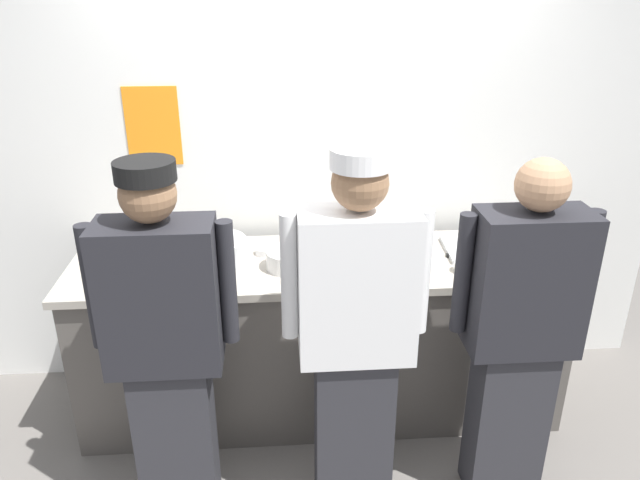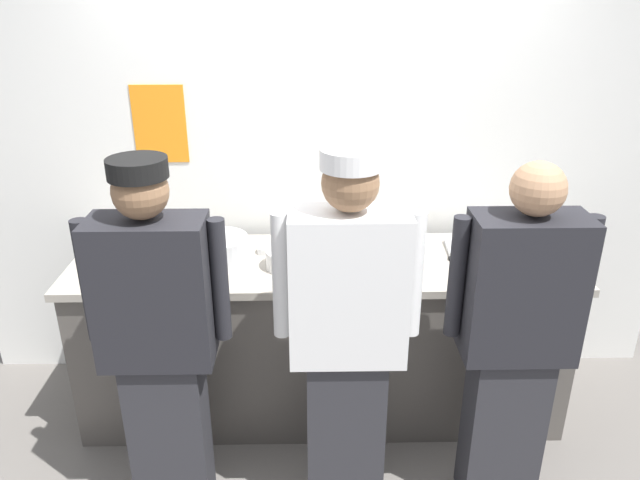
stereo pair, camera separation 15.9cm
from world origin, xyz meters
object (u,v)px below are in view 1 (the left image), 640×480
(ramekin_yellow_sauce, at_px, (115,272))
(plate_stack_rear, at_px, (290,259))
(ramekin_red_sauce, at_px, (265,251))
(chefs_knife, at_px, (467,255))
(ramekin_orange_sauce, at_px, (115,258))
(chef_near_left, at_px, (166,343))
(ramekin_green_sauce, at_px, (463,267))
(sheet_tray, at_px, (484,249))
(chef_center, at_px, (356,333))
(squeeze_bottle_secondary, at_px, (363,240))
(squeeze_bottle_primary, at_px, (404,252))
(chef_far_right, at_px, (520,332))
(mixing_bowl_steel, at_px, (217,250))
(plate_stack_front, at_px, (412,244))

(ramekin_yellow_sauce, bearing_deg, plate_stack_rear, 2.81)
(ramekin_red_sauce, distance_m, chefs_knife, 1.08)
(ramekin_red_sauce, height_order, ramekin_orange_sauce, ramekin_orange_sauce)
(ramekin_orange_sauce, relative_size, ramekin_yellow_sauce, 0.84)
(ramekin_orange_sauce, xyz_separation_m, chefs_knife, (1.85, -0.06, -0.02))
(chef_near_left, bearing_deg, ramekin_green_sauce, 19.54)
(sheet_tray, bearing_deg, chefs_knife, -151.82)
(chef_center, distance_m, plate_stack_rear, 0.68)
(ramekin_green_sauce, bearing_deg, squeeze_bottle_secondary, 157.19)
(sheet_tray, height_order, squeeze_bottle_secondary, squeeze_bottle_secondary)
(squeeze_bottle_primary, bearing_deg, ramekin_green_sauce, -13.94)
(chef_far_right, height_order, chefs_knife, chef_far_right)
(mixing_bowl_steel, relative_size, squeeze_bottle_primary, 1.72)
(plate_stack_front, distance_m, chefs_knife, 0.29)
(ramekin_green_sauce, bearing_deg, ramekin_red_sauce, 163.84)
(chef_center, height_order, squeeze_bottle_secondary, chef_center)
(ramekin_orange_sauce, distance_m, ramekin_yellow_sauce, 0.18)
(chef_center, relative_size, squeeze_bottle_secondary, 8.21)
(ramekin_green_sauce, bearing_deg, plate_stack_front, 130.04)
(ramekin_red_sauce, bearing_deg, plate_stack_front, -3.07)
(plate_stack_front, relative_size, sheet_tray, 0.50)
(chef_near_left, height_order, mixing_bowl_steel, chef_near_left)
(chef_near_left, height_order, squeeze_bottle_primary, chef_near_left)
(ramekin_red_sauce, bearing_deg, ramekin_green_sauce, -16.16)
(chef_center, bearing_deg, ramekin_orange_sauce, 147.05)
(chef_far_right, distance_m, mixing_bowl_steel, 1.53)
(plate_stack_front, distance_m, sheet_tray, 0.39)
(squeeze_bottle_secondary, distance_m, ramekin_red_sauce, 0.53)
(chef_center, xyz_separation_m, squeeze_bottle_primary, (0.32, 0.58, 0.10))
(sheet_tray, bearing_deg, ramekin_orange_sauce, 179.83)
(mixing_bowl_steel, distance_m, ramekin_green_sauce, 1.26)
(squeeze_bottle_secondary, relative_size, ramekin_green_sauce, 2.28)
(mixing_bowl_steel, xyz_separation_m, ramekin_green_sauce, (1.24, -0.23, -0.03))
(plate_stack_rear, xyz_separation_m, ramekin_orange_sauce, (-0.90, 0.13, -0.02))
(ramekin_orange_sauce, bearing_deg, mixing_bowl_steel, -1.68)
(plate_stack_rear, height_order, sheet_tray, plate_stack_rear)
(sheet_tray, xyz_separation_m, ramekin_red_sauce, (-1.18, 0.05, 0.01))
(squeeze_bottle_secondary, xyz_separation_m, ramekin_yellow_sauce, (-1.25, -0.13, -0.07))
(ramekin_orange_sauce, relative_size, chefs_knife, 0.33)
(chef_far_right, height_order, sheet_tray, chef_far_right)
(chef_near_left, distance_m, squeeze_bottle_secondary, 1.16)
(chefs_knife, bearing_deg, squeeze_bottle_secondary, 177.59)
(chef_far_right, xyz_separation_m, ramekin_red_sauce, (-1.11, 0.77, 0.08))
(chef_near_left, height_order, plate_stack_rear, chef_near_left)
(squeeze_bottle_secondary, xyz_separation_m, chefs_knife, (0.56, -0.02, -0.09))
(sheet_tray, height_order, squeeze_bottle_primary, squeeze_bottle_primary)
(chef_center, relative_size, chef_far_right, 1.04)
(mixing_bowl_steel, xyz_separation_m, chefs_knife, (1.32, -0.05, -0.05))
(squeeze_bottle_secondary, distance_m, chefs_knife, 0.56)
(chef_near_left, distance_m, chefs_knife, 1.62)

